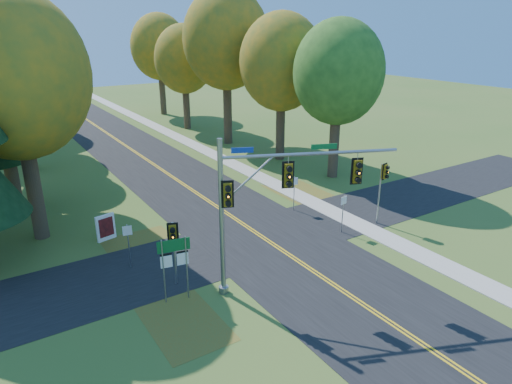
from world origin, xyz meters
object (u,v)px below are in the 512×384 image
info_kiosk (106,228)px  traffic_mast (267,195)px  east_signal_pole (383,178)px  route_sign_cluster (174,257)px

info_kiosk → traffic_mast: bearing=-75.5°
traffic_mast → east_signal_pole: traffic_mast is taller
route_sign_cluster → info_kiosk: bearing=107.6°
route_sign_cluster → info_kiosk: route_sign_cluster is taller
east_signal_pole → route_sign_cluster: (-14.46, -1.00, -0.85)m
traffic_mast → info_kiosk: 11.57m
traffic_mast → info_kiosk: bearing=140.3°
traffic_mast → route_sign_cluster: bearing=-177.3°
traffic_mast → route_sign_cluster: size_ratio=2.43×
traffic_mast → route_sign_cluster: (-4.01, 1.47, -2.62)m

